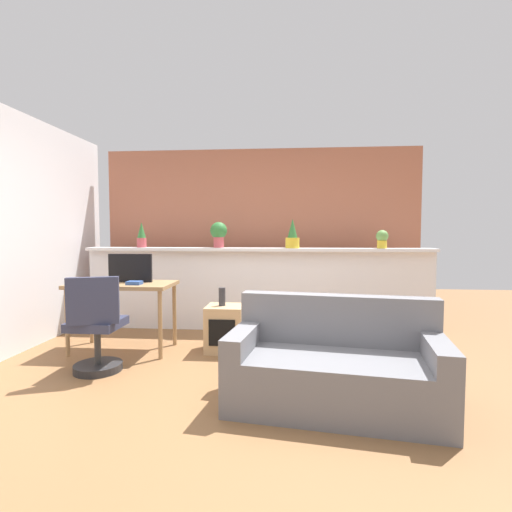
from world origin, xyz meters
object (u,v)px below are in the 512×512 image
desk (123,291)px  office_chair (96,332)px  potted_plant_3 (382,238)px  couch (335,368)px  book_on_desk (134,283)px  side_cube_shelf (225,328)px  potted_plant_1 (219,233)px  potted_plant_0 (142,235)px  vase_on_shelf (222,297)px  potted_plant_2 (292,236)px  tv_monitor (130,268)px

desk → office_chair: 0.75m
potted_plant_3 → couch: 2.51m
office_chair → book_on_desk: size_ratio=6.12×
side_cube_shelf → book_on_desk: book_on_desk is taller
couch → potted_plant_1: bearing=120.2°
potted_plant_0 → couch: 3.35m
book_on_desk → side_cube_shelf: bearing=12.2°
desk → vase_on_shelf: (1.09, 0.08, -0.07)m
potted_plant_2 → tv_monitor: bearing=-153.6°
tv_monitor → potted_plant_3: bearing=17.2°
potted_plant_3 → tv_monitor: size_ratio=0.48×
tv_monitor → potted_plant_2: bearing=26.4°
vase_on_shelf → potted_plant_0: bearing=143.7°
desk → book_on_desk: book_on_desk is taller
potted_plant_2 → potted_plant_3: size_ratio=1.62×
side_cube_shelf → vase_on_shelf: vase_on_shelf is taller
potted_plant_2 → tv_monitor: potted_plant_2 is taller
potted_plant_1 → vase_on_shelf: (0.21, -0.94, -0.70)m
potted_plant_2 → vase_on_shelf: 1.34m
potted_plant_1 → potted_plant_3: potted_plant_1 is taller
potted_plant_1 → office_chair: bearing=-115.8°
office_chair → book_on_desk: (0.14, 0.58, 0.38)m
potted_plant_1 → vase_on_shelf: 1.19m
book_on_desk → potted_plant_3: bearing=21.6°
vase_on_shelf → side_cube_shelf: bearing=-10.0°
office_chair → desk: bearing=93.9°
potted_plant_0 → vase_on_shelf: potted_plant_0 is taller
potted_plant_0 → office_chair: 1.92m
potted_plant_0 → potted_plant_3: bearing=-0.3°
potted_plant_3 → desk: 3.20m
potted_plant_0 → potted_plant_2: potted_plant_2 is taller
potted_plant_2 → office_chair: size_ratio=0.41×
office_chair → book_on_desk: bearing=76.7°
vase_on_shelf → couch: (1.08, -1.27, -0.32)m
potted_plant_1 → couch: size_ratio=0.21×
potted_plant_2 → book_on_desk: potted_plant_2 is taller
potted_plant_0 → potted_plant_3: size_ratio=1.46×
book_on_desk → potted_plant_0: bearing=107.2°
potted_plant_3 → desk: size_ratio=0.21×
couch → potted_plant_3: bearing=69.4°
potted_plant_0 → book_on_desk: size_ratio=2.28×
potted_plant_0 → potted_plant_1: size_ratio=1.00×
potted_plant_0 → couch: bearing=-43.2°
tv_monitor → side_cube_shelf: bearing=-0.1°
desk → couch: couch is taller
potted_plant_1 → potted_plant_3: (2.11, -0.04, -0.07)m
side_cube_shelf → book_on_desk: (-0.93, -0.20, 0.52)m
desk → couch: 2.50m
vase_on_shelf → couch: 1.70m
potted_plant_3 → couch: potted_plant_3 is taller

